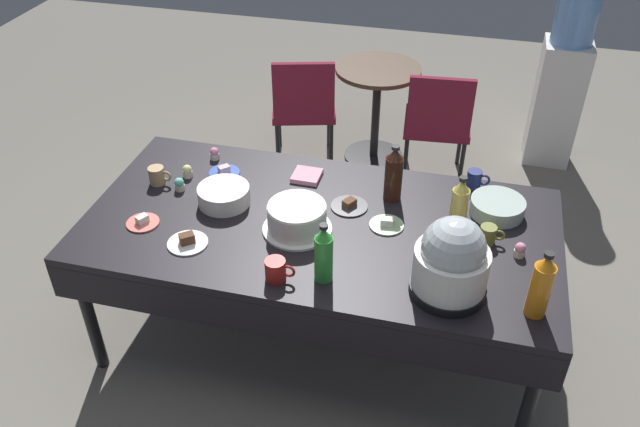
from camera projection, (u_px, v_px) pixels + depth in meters
name	position (u px, v px, depth m)	size (l,w,h in m)	color
ground	(320.00, 334.00, 3.48)	(9.00, 9.00, 0.00)	slate
potluck_table	(320.00, 233.00, 3.07)	(2.20, 1.10, 0.75)	black
frosted_layer_cake	(297.00, 218.00, 2.95)	(0.32, 0.32, 0.14)	silver
slow_cooker	(452.00, 261.00, 2.56)	(0.31, 0.31, 0.36)	black
glass_salad_bowl	(497.00, 207.00, 3.07)	(0.26, 0.26, 0.07)	#B2C6BC
ceramic_snack_bowl	(224.00, 195.00, 3.13)	(0.25, 0.25, 0.09)	silver
dessert_plate_cobalt	(224.00, 172.00, 3.37)	(0.16, 0.16, 0.04)	#2D4CB2
dessert_plate_white	(187.00, 242.00, 2.90)	(0.18, 0.18, 0.05)	white
dessert_plate_sage	(387.00, 224.00, 3.01)	(0.16, 0.16, 0.04)	#8CA87F
dessert_plate_charcoal	(349.00, 205.00, 3.13)	(0.18, 0.18, 0.04)	#2D2D33
dessert_plate_coral	(143.00, 222.00, 3.02)	(0.15, 0.15, 0.04)	#E07266
cupcake_cocoa	(520.00, 250.00, 2.82)	(0.05, 0.05, 0.07)	beige
cupcake_vanilla	(179.00, 184.00, 3.23)	(0.05, 0.05, 0.07)	beige
cupcake_berry	(538.00, 284.00, 2.65)	(0.05, 0.05, 0.07)	beige
cupcake_mint	(187.00, 171.00, 3.33)	(0.05, 0.05, 0.07)	beige
cupcake_lemon	(215.00, 154.00, 3.47)	(0.05, 0.05, 0.07)	beige
soda_bottle_lime_soda	(324.00, 254.00, 2.65)	(0.08, 0.08, 0.28)	green
soda_bottle_orange_juice	(541.00, 286.00, 2.48)	(0.08, 0.08, 0.30)	orange
soda_bottle_cola	(394.00, 175.00, 3.11)	(0.09, 0.09, 0.30)	#33190F
soda_bottle_ginger_ale	(459.00, 210.00, 2.86)	(0.08, 0.08, 0.32)	gold
coffee_mug_red	(276.00, 270.00, 2.69)	(0.13, 0.09, 0.10)	#B2231E
coffee_mug_navy	(475.00, 180.00, 3.23)	(0.12, 0.07, 0.10)	navy
coffee_mug_tan	(157.00, 175.00, 3.27)	(0.12, 0.08, 0.09)	tan
coffee_mug_olive	(489.00, 234.00, 2.89)	(0.11, 0.07, 0.08)	olive
paper_napkin_stack	(307.00, 176.00, 3.33)	(0.14, 0.14, 0.02)	pink
maroon_chair_left	(304.00, 104.00, 4.57)	(0.54, 0.54, 0.85)	maroon
maroon_chair_right	(438.00, 120.00, 4.38)	(0.48, 0.48, 0.85)	maroon
round_cafe_table	(377.00, 97.00, 4.64)	(0.60, 0.60, 0.72)	#473323
water_cooler	(560.00, 85.00, 4.59)	(0.32, 0.32, 1.24)	silver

